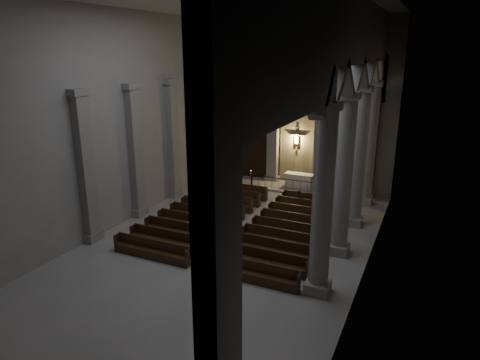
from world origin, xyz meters
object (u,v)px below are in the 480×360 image
(altar, at_px, (299,181))
(worshipper, at_px, (299,200))
(candle_stand_left, at_px, (251,184))
(altar_rail, at_px, (286,183))
(candle_stand_right, at_px, (333,196))
(pews, at_px, (244,225))

(altar, bearing_deg, worshipper, -73.16)
(candle_stand_left, bearing_deg, altar_rail, 8.72)
(altar_rail, relative_size, candle_stand_right, 3.94)
(candle_stand_right, distance_m, worshipper, 2.98)
(candle_stand_right, relative_size, worshipper, 1.08)
(candle_stand_right, bearing_deg, pews, -116.63)
(candle_stand_right, xyz_separation_m, worshipper, (-1.62, -2.49, 0.26))
(altar, distance_m, altar_rail, 1.28)
(candle_stand_left, bearing_deg, worshipper, -29.65)
(altar, height_order, candle_stand_left, candle_stand_left)
(worshipper, bearing_deg, candle_stand_left, 175.16)
(pews, relative_size, worshipper, 8.29)
(altar, height_order, worshipper, worshipper)
(candle_stand_right, bearing_deg, candle_stand_left, 179.83)
(altar, distance_m, worshipper, 4.19)
(candle_stand_right, xyz_separation_m, pews, (-3.46, -6.90, -0.06))
(candle_stand_right, bearing_deg, altar, 151.74)
(pews, xyz_separation_m, worshipper, (1.85, 4.41, 0.33))
(altar, height_order, altar_rail, altar)
(altar_rail, bearing_deg, worshipper, -57.54)
(worshipper, bearing_deg, candle_stand_right, 81.85)
(altar, xyz_separation_m, candle_stand_right, (2.83, -1.52, -0.30))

